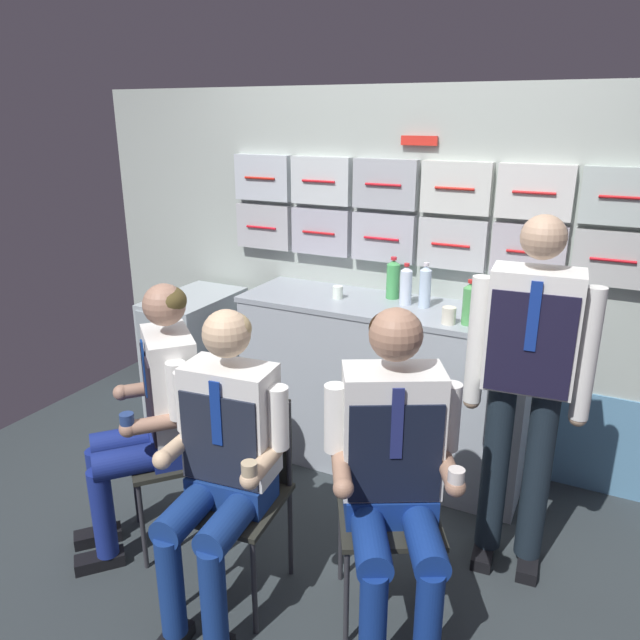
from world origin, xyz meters
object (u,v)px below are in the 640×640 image
Objects in this scene: service_trolley at (197,359)px; folding_chair_right at (243,472)px; crew_member_right at (222,455)px; folding_chair_by_counter at (386,486)px; crew_member_by_counter at (394,463)px; crew_member_left at (154,407)px; crew_member_standing at (527,373)px; coffee_cup_spare at (338,292)px; folding_chair_left at (192,435)px; water_bottle_blue_cap at (406,285)px.

folding_chair_right is (1.05, -1.04, 0.05)m from service_trolley.
crew_member_right is at bearing -48.53° from service_trolley.
service_trolley is 1.05× the size of folding_chair_by_counter.
crew_member_by_counter reaches higher than crew_member_right.
folding_chair_right is (0.50, -0.04, -0.18)m from crew_member_left.
crew_member_standing is at bearing 45.97° from folding_chair_by_counter.
crew_member_standing is (0.37, 0.60, 0.21)m from crew_member_by_counter.
folding_chair_right is at bearing -85.40° from coffee_cup_spare.
service_trolley reaches higher than folding_chair_right.
crew_member_by_counter is at bearing 0.11° from crew_member_left.
service_trolley is 1.48m from folding_chair_right.
coffee_cup_spare is (-0.09, 1.15, 0.49)m from folding_chair_right.
folding_chair_by_counter is at bearing 118.29° from crew_member_by_counter.
crew_member_standing reaches higher than crew_member_by_counter.
folding_chair_left is 0.24m from crew_member_left.
coffee_cup_spare is (-0.11, 1.31, 0.32)m from crew_member_right.
service_trolley is 0.68× the size of crew_member_by_counter.
crew_member_by_counter reaches higher than service_trolley.
folding_chair_by_counter is at bearing 31.03° from crew_member_right.
coffee_cup_spare is at bearing 69.64° from crew_member_left.
coffee_cup_spare reaches higher than folding_chair_right.
coffee_cup_spare is (-1.12, 0.51, 0.08)m from crew_member_standing.
crew_member_by_counter is (1.16, 0.00, 0.03)m from crew_member_left.
folding_chair_left is 0.65× the size of crew_member_by_counter.
crew_member_standing reaches higher than folding_chair_right.
crew_member_right reaches higher than water_bottle_blue_cap.
crew_member_right is 0.68m from crew_member_by_counter.
crew_member_right is 1.35m from coffee_cup_spare.
crew_member_standing reaches higher than crew_member_right.
crew_member_left is (0.54, -1.00, 0.23)m from service_trolley.
folding_chair_left is at bearing 173.63° from crew_member_by_counter.
folding_chair_left is 0.67× the size of crew_member_left.
crew_member_right is 5.58× the size of water_bottle_blue_cap.
coffee_cup_spare reaches higher than folding_chair_by_counter.
crew_member_standing is (2.08, -0.40, 0.47)m from service_trolley.
service_trolley is at bearing 118.41° from crew_member_left.
crew_member_right reaches higher than service_trolley.
folding_chair_left is 1.38m from water_bottle_blue_cap.
water_bottle_blue_cap is (0.79, 1.17, 0.39)m from crew_member_left.
folding_chair_right and folding_chair_by_counter have the same top height.
crew_member_standing is (1.43, 0.48, 0.41)m from folding_chair_left.
crew_member_right is at bearing -83.90° from folding_chair_right.
crew_member_right is at bearing -85.21° from coffee_cup_spare.
folding_chair_left is 1.56m from crew_member_standing.
crew_member_left is 1.22m from coffee_cup_spare.
crew_member_by_counter is 5.75× the size of water_bottle_blue_cap.
water_bottle_blue_cap is at bearing 106.08° from folding_chair_by_counter.
crew_member_left reaches higher than water_bottle_blue_cap.
service_trolley is 0.56× the size of crew_member_standing.
folding_chair_left is 1.00× the size of folding_chair_right.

